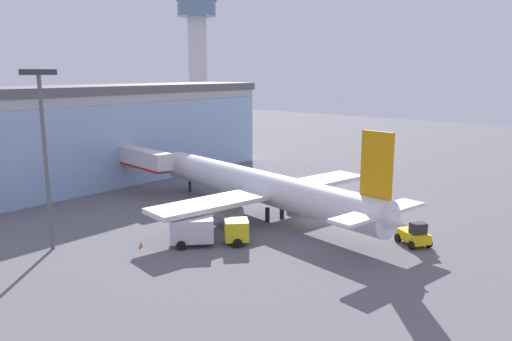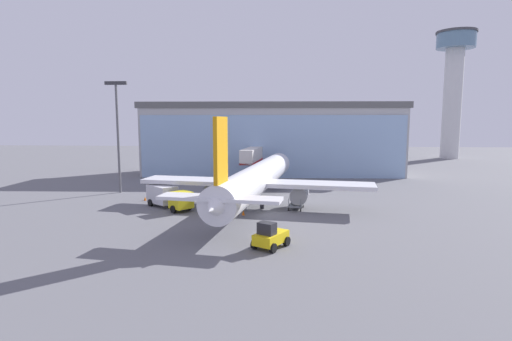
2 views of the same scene
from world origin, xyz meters
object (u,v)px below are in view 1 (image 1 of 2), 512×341
at_px(catering_truck, 206,230).
at_px(safety_cone_nose, 295,226).
at_px(apron_light_mast, 44,143).
at_px(baggage_cart, 303,206).
at_px(control_tower, 197,49).
at_px(jet_bridge, 140,159).
at_px(safety_cone_wingtip, 141,244).
at_px(pushback_tug, 414,235).
at_px(airplane, 263,187).

distance_m(catering_truck, safety_cone_nose, 10.21).
distance_m(apron_light_mast, baggage_cart, 29.16).
bearing_deg(control_tower, safety_cone_nose, -125.92).
bearing_deg(control_tower, baggage_cart, -123.89).
height_order(jet_bridge, safety_cone_wingtip, jet_bridge).
bearing_deg(control_tower, apron_light_mast, -140.74).
bearing_deg(catering_truck, apron_light_mast, 177.46).
xyz_separation_m(safety_cone_nose, safety_cone_wingtip, (-14.00, 7.54, 0.00)).
bearing_deg(pushback_tug, airplane, 37.75).
height_order(airplane, catering_truck, airplane).
distance_m(baggage_cart, safety_cone_wingtip, 20.53).
distance_m(airplane, catering_truck, 11.23).
bearing_deg(apron_light_mast, catering_truck, -44.57).
bearing_deg(catering_truck, pushback_tug, -6.61).
bearing_deg(airplane, control_tower, -28.85).
xyz_separation_m(apron_light_mast, safety_cone_wingtip, (5.72, -5.67, -9.59)).
bearing_deg(safety_cone_nose, jet_bridge, 91.56).
relative_size(apron_light_mast, catering_truck, 2.37).
distance_m(jet_bridge, pushback_tug, 37.55).
bearing_deg(pushback_tug, catering_truck, 71.96).
bearing_deg(control_tower, pushback_tug, -120.30).
relative_size(jet_bridge, safety_cone_wingtip, 22.69).
bearing_deg(airplane, catering_truck, 110.63).
height_order(catering_truck, baggage_cart, catering_truck).
distance_m(airplane, safety_cone_nose, 6.46).
bearing_deg(safety_cone_nose, control_tower, 54.08).
height_order(jet_bridge, catering_truck, jet_bridge).
bearing_deg(pushback_tug, baggage_cart, 20.16).
xyz_separation_m(pushback_tug, safety_cone_wingtip, (-17.36, 19.04, -0.70)).
xyz_separation_m(apron_light_mast, pushback_tug, (23.09, -24.71, -8.89)).
xyz_separation_m(jet_bridge, baggage_cart, (6.82, -22.19, -4.02)).
xyz_separation_m(airplane, safety_cone_nose, (-1.22, -5.55, -3.07)).
relative_size(catering_truck, safety_cone_nose, 12.54).
bearing_deg(apron_light_mast, pushback_tug, -46.94).
distance_m(jet_bridge, airplane, 20.24).
distance_m(pushback_tug, safety_cone_wingtip, 25.78).
bearing_deg(apron_light_mast, baggage_cart, -20.64).
height_order(apron_light_mast, safety_cone_nose, apron_light_mast).
distance_m(apron_light_mast, safety_cone_wingtip, 12.52).
xyz_separation_m(jet_bridge, safety_cone_nose, (0.70, -25.67, -4.25)).
relative_size(baggage_cart, safety_cone_nose, 5.54).
height_order(apron_light_mast, pushback_tug, apron_light_mast).
height_order(jet_bridge, apron_light_mast, apron_light_mast).
bearing_deg(pushback_tug, safety_cone_nose, 46.91).
relative_size(apron_light_mast, airplane, 0.42).
bearing_deg(jet_bridge, control_tower, -42.34).
xyz_separation_m(baggage_cart, pushback_tug, (-2.76, -14.97, 0.47)).
distance_m(airplane, safety_cone_wingtip, 15.66).
height_order(apron_light_mast, safety_cone_wingtip, apron_light_mast).
xyz_separation_m(baggage_cart, safety_cone_nose, (-6.12, -3.48, -0.23)).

